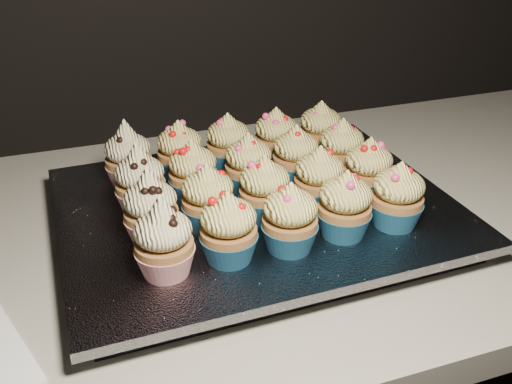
% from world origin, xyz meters
% --- Properties ---
extents(worktop, '(2.44, 0.64, 0.04)m').
position_xyz_m(worktop, '(0.00, 1.70, 0.88)').
color(worktop, beige).
rests_on(worktop, cabinet).
extents(baking_tray, '(0.46, 0.36, 0.02)m').
position_xyz_m(baking_tray, '(-0.04, 1.67, 0.91)').
color(baking_tray, black).
rests_on(baking_tray, worktop).
extents(foil_lining, '(0.50, 0.39, 0.01)m').
position_xyz_m(foil_lining, '(-0.04, 1.67, 0.93)').
color(foil_lining, silver).
rests_on(foil_lining, baking_tray).
extents(cupcake_0, '(0.06, 0.06, 0.10)m').
position_xyz_m(cupcake_0, '(-0.17, 1.56, 0.97)').
color(cupcake_0, '#AA1724').
rests_on(cupcake_0, foil_lining).
extents(cupcake_1, '(0.06, 0.06, 0.08)m').
position_xyz_m(cupcake_1, '(-0.10, 1.56, 0.97)').
color(cupcake_1, '#1B5982').
rests_on(cupcake_1, foil_lining).
extents(cupcake_2, '(0.06, 0.06, 0.08)m').
position_xyz_m(cupcake_2, '(-0.04, 1.56, 0.97)').
color(cupcake_2, '#1B5982').
rests_on(cupcake_2, foil_lining).
extents(cupcake_3, '(0.06, 0.06, 0.08)m').
position_xyz_m(cupcake_3, '(0.03, 1.57, 0.97)').
color(cupcake_3, '#1B5982').
rests_on(cupcake_3, foil_lining).
extents(cupcake_4, '(0.06, 0.06, 0.08)m').
position_xyz_m(cupcake_4, '(0.10, 1.57, 0.97)').
color(cupcake_4, '#1B5982').
rests_on(cupcake_4, foil_lining).
extents(cupcake_5, '(0.06, 0.06, 0.10)m').
position_xyz_m(cupcake_5, '(-0.18, 1.63, 0.97)').
color(cupcake_5, '#AA1724').
rests_on(cupcake_5, foil_lining).
extents(cupcake_6, '(0.06, 0.06, 0.08)m').
position_xyz_m(cupcake_6, '(-0.11, 1.63, 0.97)').
color(cupcake_6, '#1B5982').
rests_on(cupcake_6, foil_lining).
extents(cupcake_7, '(0.06, 0.06, 0.08)m').
position_xyz_m(cupcake_7, '(-0.04, 1.63, 0.97)').
color(cupcake_7, '#1B5982').
rests_on(cupcake_7, foil_lining).
extents(cupcake_8, '(0.06, 0.06, 0.08)m').
position_xyz_m(cupcake_8, '(0.03, 1.64, 0.97)').
color(cupcake_8, '#1B5982').
rests_on(cupcake_8, foil_lining).
extents(cupcake_9, '(0.06, 0.06, 0.08)m').
position_xyz_m(cupcake_9, '(0.10, 1.64, 0.97)').
color(cupcake_9, '#1B5982').
rests_on(cupcake_9, foil_lining).
extents(cupcake_10, '(0.06, 0.06, 0.10)m').
position_xyz_m(cupcake_10, '(-0.18, 1.70, 0.97)').
color(cupcake_10, '#AA1724').
rests_on(cupcake_10, foil_lining).
extents(cupcake_11, '(0.06, 0.06, 0.08)m').
position_xyz_m(cupcake_11, '(-0.11, 1.70, 0.97)').
color(cupcake_11, '#1B5982').
rests_on(cupcake_11, foil_lining).
extents(cupcake_12, '(0.06, 0.06, 0.08)m').
position_xyz_m(cupcake_12, '(-0.04, 1.70, 0.97)').
color(cupcake_12, '#1B5982').
rests_on(cupcake_12, foil_lining).
extents(cupcake_13, '(0.06, 0.06, 0.08)m').
position_xyz_m(cupcake_13, '(0.03, 1.71, 0.97)').
color(cupcake_13, '#1B5982').
rests_on(cupcake_13, foil_lining).
extents(cupcake_14, '(0.06, 0.06, 0.08)m').
position_xyz_m(cupcake_14, '(0.10, 1.71, 0.97)').
color(cupcake_14, '#1B5982').
rests_on(cupcake_14, foil_lining).
extents(cupcake_15, '(0.06, 0.06, 0.10)m').
position_xyz_m(cupcake_15, '(-0.18, 1.77, 0.97)').
color(cupcake_15, '#AA1724').
rests_on(cupcake_15, foil_lining).
extents(cupcake_16, '(0.06, 0.06, 0.08)m').
position_xyz_m(cupcake_16, '(-0.11, 1.77, 0.97)').
color(cupcake_16, '#1B5982').
rests_on(cupcake_16, foil_lining).
extents(cupcake_17, '(0.06, 0.06, 0.08)m').
position_xyz_m(cupcake_17, '(-0.04, 1.78, 0.97)').
color(cupcake_17, '#1B5982').
rests_on(cupcake_17, foil_lining).
extents(cupcake_18, '(0.06, 0.06, 0.08)m').
position_xyz_m(cupcake_18, '(0.03, 1.77, 0.97)').
color(cupcake_18, '#1B5982').
rests_on(cupcake_18, foil_lining).
extents(cupcake_19, '(0.06, 0.06, 0.08)m').
position_xyz_m(cupcake_19, '(0.10, 1.78, 0.97)').
color(cupcake_19, '#1B5982').
rests_on(cupcake_19, foil_lining).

